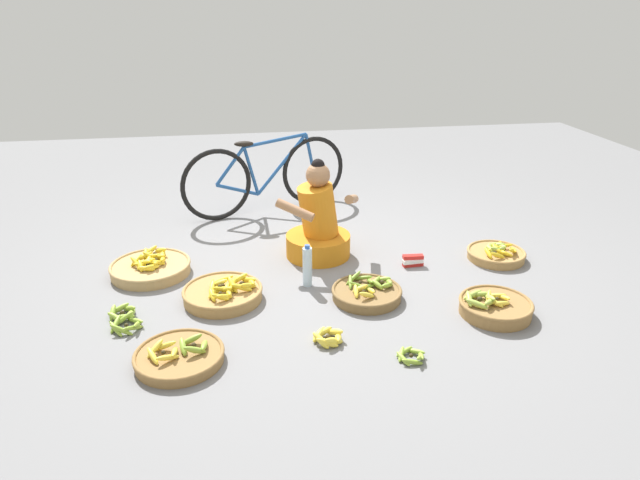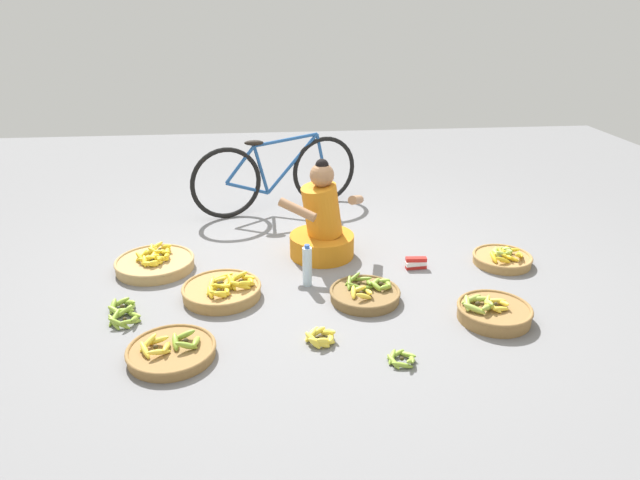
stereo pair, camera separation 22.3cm
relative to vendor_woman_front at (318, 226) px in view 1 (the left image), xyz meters
name	(u,v)px [view 1 (the left image)]	position (x,y,z in m)	size (l,w,h in m)	color
ground_plane	(316,272)	(-0.07, -0.30, -0.26)	(10.00, 10.00, 0.00)	slate
vendor_woman_front	(318,226)	(0.00, 0.00, 0.00)	(0.71, 0.55, 0.81)	orange
bicycle_leaning	(267,176)	(-0.33, 1.12, 0.10)	(1.62, 0.62, 0.73)	black
banana_basket_near_vendor	(223,293)	(-0.76, -0.62, -0.20)	(0.55, 0.55, 0.16)	#A87F47
banana_basket_back_right	(495,306)	(1.00, -1.11, -0.20)	(0.48, 0.48, 0.16)	olive
banana_basket_front_center	(367,292)	(0.22, -0.76, -0.21)	(0.49, 0.49, 0.14)	brown
banana_basket_back_left	(179,356)	(-1.02, -1.32, -0.22)	(0.52, 0.52, 0.13)	olive
banana_basket_mid_left	(151,267)	(-1.31, -0.12, -0.21)	(0.60, 0.60, 0.15)	tan
banana_basket_front_left	(496,253)	(1.40, -0.30, -0.21)	(0.46, 0.46, 0.14)	#A87F47
loose_bananas_front_right	(328,337)	(-0.14, -1.26, -0.23)	(0.22, 0.22, 0.10)	yellow
loose_bananas_back_center	(411,356)	(0.30, -1.51, -0.24)	(0.19, 0.19, 0.08)	#8CAD38
loose_bananas_mid_right	(124,318)	(-1.40, -0.83, -0.23)	(0.27, 0.38, 0.09)	#8CAD38
water_bottle	(307,266)	(-0.16, -0.50, -0.11)	(0.07, 0.07, 0.32)	silver
packet_carton_stack	(413,261)	(0.70, -0.32, -0.21)	(0.17, 0.08, 0.09)	red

